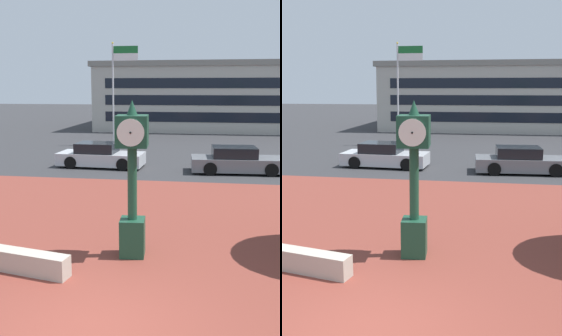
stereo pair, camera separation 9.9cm
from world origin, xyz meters
TOP-DOWN VIEW (x-y plane):
  - ground_plane at (0.00, 0.00)m, footprint 200.00×200.00m
  - plaza_brick_paving at (0.00, 4.02)m, footprint 44.00×16.05m
  - planter_wall at (-2.55, 2.24)m, footprint 3.22×1.03m
  - street_clock at (0.19, 3.49)m, footprint 0.80×0.86m
  - car_street_near at (3.51, 14.59)m, footprint 4.70×2.15m
  - car_street_far at (-3.55, 15.08)m, footprint 4.57×2.11m
  - flagpole_primary at (-4.41, 23.50)m, footprint 1.87×0.14m
  - civic_building at (4.51, 39.50)m, footprint 26.83×14.99m

SIDE VIEW (x-z plane):
  - ground_plane at x=0.00m, z-range 0.00..0.00m
  - plaza_brick_paving at x=0.00m, z-range 0.00..0.01m
  - planter_wall at x=-2.55m, z-range 0.00..0.50m
  - car_street_far at x=-3.55m, z-range -0.07..1.21m
  - car_street_near at x=3.51m, z-range -0.07..1.21m
  - street_clock at x=0.19m, z-range 0.07..3.91m
  - civic_building at x=4.51m, z-range 0.01..6.58m
  - flagpole_primary at x=-4.41m, z-range 0.83..8.11m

